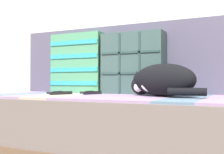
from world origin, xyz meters
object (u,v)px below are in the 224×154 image
at_px(throw_pillow_striped, 78,63).
at_px(game_remote_far, 90,93).
at_px(sleeping_cat, 160,81).
at_px(game_remote_near, 59,93).
at_px(throw_pillow_quilted, 133,63).
at_px(couch, 115,132).

relative_size(throw_pillow_striped, game_remote_far, 2.01).
bearing_deg(sleeping_cat, game_remote_near, -174.01).
distance_m(sleeping_cat, game_remote_far, 0.45).
xyz_separation_m(sleeping_cat, game_remote_far, (-0.44, 0.04, -0.07)).
relative_size(throw_pillow_quilted, sleeping_cat, 0.90).
distance_m(throw_pillow_quilted, game_remote_near, 0.49).
relative_size(sleeping_cat, game_remote_far, 2.18).
relative_size(couch, sleeping_cat, 4.07).
bearing_deg(throw_pillow_quilted, game_remote_near, -139.96).
bearing_deg(couch, sleeping_cat, -4.76).
bearing_deg(throw_pillow_striped, game_remote_far, -43.24).
relative_size(couch, game_remote_near, 8.52).
bearing_deg(throw_pillow_quilted, game_remote_far, -136.49).
height_order(couch, game_remote_far, game_remote_far).
distance_m(throw_pillow_quilted, sleeping_cat, 0.35).
xyz_separation_m(throw_pillow_quilted, throw_pillow_striped, (-0.40, -0.00, 0.01)).
bearing_deg(couch, throw_pillow_striped, 150.62).
height_order(sleeping_cat, game_remote_far, sleeping_cat).
relative_size(throw_pillow_quilted, throw_pillow_striped, 0.98).
bearing_deg(couch, game_remote_far, 173.36).
relative_size(couch, game_remote_far, 8.85).
relative_size(throw_pillow_quilted, game_remote_near, 1.89).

